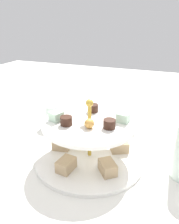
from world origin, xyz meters
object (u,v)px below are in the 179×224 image
Objects in this scene: tiered_serving_stand at (89,142)px; butter_knife_right at (146,124)px; water_glass_short_left at (54,115)px; teacup_with_saucer at (89,113)px.

tiered_serving_stand is 0.30m from butter_knife_right.
water_glass_short_left is at bearing 54.26° from butter_knife_right.
water_glass_short_left is 0.34m from butter_knife_right.
water_glass_short_left is 0.86× the size of teacup_with_saucer.
tiered_serving_stand reaches higher than butter_knife_right.
butter_knife_right is at bearing -171.94° from teacup_with_saucer.
water_glass_short_left reaches higher than butter_knife_right.
water_glass_short_left is 0.14m from teacup_with_saucer.
tiered_serving_stand is 0.25m from water_glass_short_left.
butter_knife_right is (-0.32, -0.12, -0.04)m from water_glass_short_left.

